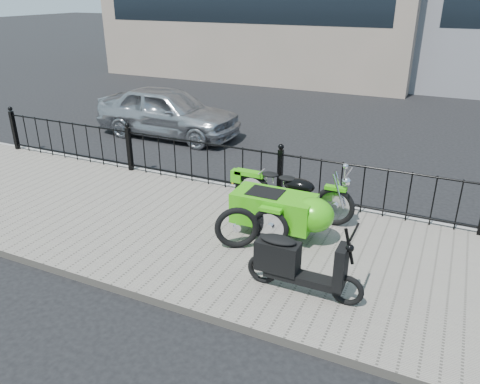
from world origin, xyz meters
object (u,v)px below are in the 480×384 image
at_px(motorcycle_sidecar, 287,207).
at_px(scooter, 296,264).
at_px(sedan_car, 168,112).
at_px(spare_tire, 237,228).

xyz_separation_m(motorcycle_sidecar, scooter, (0.65, -1.47, -0.06)).
xyz_separation_m(motorcycle_sidecar, sedan_car, (-5.00, 4.19, 0.10)).
distance_m(scooter, sedan_car, 8.01).
xyz_separation_m(motorcycle_sidecar, spare_tire, (-0.53, -0.77, -0.13)).
distance_m(scooter, spare_tire, 1.38).
bearing_deg(spare_tire, scooter, -30.47).
height_order(motorcycle_sidecar, spare_tire, motorcycle_sidecar).
height_order(motorcycle_sidecar, scooter, scooter).
distance_m(motorcycle_sidecar, scooter, 1.61).
height_order(motorcycle_sidecar, sedan_car, sedan_car).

